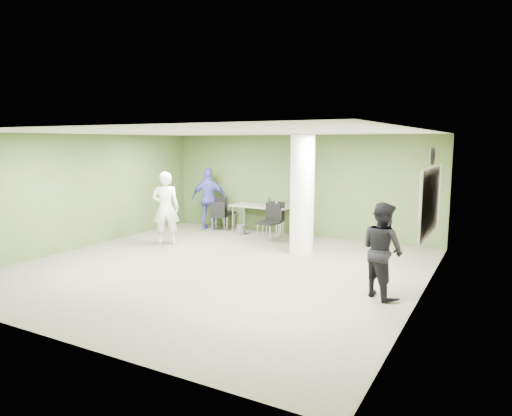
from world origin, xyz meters
The scene contains 17 objects.
floor centered at (0.00, 0.00, 0.00)m, with size 8.00×8.00×0.00m, color #5A5847.
ceiling centered at (0.00, 0.00, 2.80)m, with size 8.00×8.00×0.00m, color white.
wall_back centered at (0.00, 4.00, 1.40)m, with size 8.00×0.02×2.80m, color #41592A.
wall_left centered at (-4.00, 0.00, 1.40)m, with size 0.02×8.00×2.80m, color #41592A.
wall_right_cream centered at (4.00, 0.00, 1.40)m, with size 0.02×8.00×2.80m, color beige.
column centered at (1.00, 2.00, 1.40)m, with size 0.56×0.56×2.80m, color silver.
whiteboard centered at (3.92, 1.20, 1.50)m, with size 0.05×2.30×1.30m.
wall_clock centered at (3.92, 1.20, 2.35)m, with size 0.06×0.32×0.32m.
folding_table centered at (-0.89, 3.55, 0.77)m, with size 1.76×0.82×1.07m.
wastebasket centered at (-1.36, 3.19, 0.14)m, with size 0.24×0.24×0.28m, color #4C4C4C.
chair_back_left centered at (-2.17, 3.29, 0.52)m, with size 0.55×0.55×0.89m.
chair_back_right centered at (-2.21, 3.56, 0.59)m, with size 0.52×0.52×1.01m.
chair_table_left centered at (-0.32, 3.22, 0.58)m, with size 0.49×0.49×0.99m.
chair_table_right centered at (-0.29, 2.90, 0.58)m, with size 0.56×0.56×0.99m.
woman_white centered at (-2.45, 1.25, 0.93)m, with size 0.68×0.45×1.86m, color white.
man_black centered at (3.40, -0.21, 0.81)m, with size 0.79×0.62×1.63m, color black.
man_blue centered at (-2.59, 3.40, 0.92)m, with size 1.08×0.45×1.84m, color #4544AA.
Camera 1 is at (5.12, -7.77, 2.61)m, focal length 32.00 mm.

